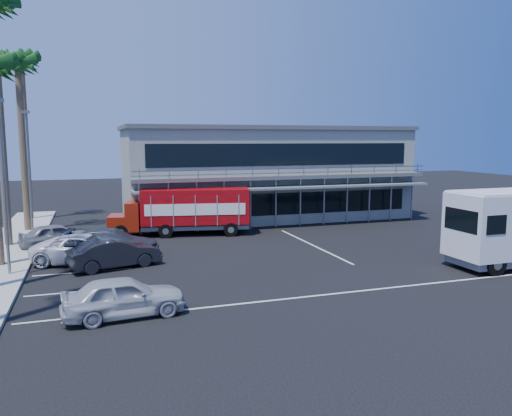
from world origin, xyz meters
name	(u,v)px	position (x,y,z in m)	size (l,w,h in m)	color
ground	(302,259)	(0.00, 0.00, 0.00)	(120.00, 120.00, 0.00)	black
building	(263,172)	(3.00, 14.94, 3.66)	(22.40, 12.00, 7.30)	gray
curb_strip	(8,253)	(-15.00, 6.00, 0.08)	(3.00, 32.00, 0.16)	#A5A399
palm_e	(18,74)	(-14.70, 13.00, 10.57)	(2.80, 2.80, 12.25)	brown
palm_f	(22,70)	(-15.10, 18.50, 11.47)	(2.80, 2.80, 13.25)	brown
light_pole_near	(3,180)	(-14.20, 1.00, 4.50)	(0.50, 0.25, 8.09)	gray
light_pole_far	(29,168)	(-14.20, 11.00, 4.50)	(0.50, 0.25, 8.09)	gray
red_truck	(186,210)	(-4.60, 8.62, 1.67)	(9.31, 3.81, 3.06)	maroon
parked_car_a	(124,297)	(-9.50, -6.00, 0.73)	(1.73, 4.31, 1.47)	#B5B9BD
parked_car_b	(115,253)	(-9.50, 1.20, 0.73)	(1.54, 4.42, 1.46)	black
parked_car_c	(86,249)	(-10.85, 2.66, 0.72)	(2.41, 5.22, 1.45)	white
parked_car_d	(112,242)	(-9.50, 4.00, 0.73)	(2.05, 5.04, 1.46)	#303540
parked_car_e	(57,235)	(-12.50, 7.20, 0.70)	(1.66, 4.14, 1.41)	gray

